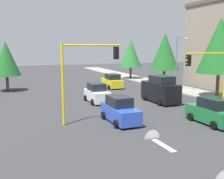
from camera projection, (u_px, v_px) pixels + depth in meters
The scene contains 15 objects.
ground_plane at pixel (123, 102), 28.19m from camera, with size 120.00×120.00×0.00m, color #353538.
sidewalk_kerb at pixel (179, 89), 36.63m from camera, with size 80.00×4.00×0.15m, color gray.
lane_arrow_near at pixel (156, 141), 16.54m from camera, with size 2.40×1.10×1.10m.
traffic_signal_near_left at pixel (209, 69), 24.19m from camera, with size 0.36×4.59×5.25m.
traffic_signal_near_right at pixel (86, 67), 19.93m from camera, with size 0.36×4.59×5.94m.
street_lamp_curbside at pixel (178, 57), 34.21m from camera, with size 2.15×0.28×7.00m.
tree_roadside_far at pixel (131, 53), 47.49m from camera, with size 3.77×3.77×6.86m.
tree_roadside_near at pixel (220, 45), 29.32m from camera, with size 4.82×4.82×8.84m.
tree_opposite_side at pixel (6, 59), 34.48m from camera, with size 3.52×3.52×6.41m.
tree_roadside_mid at pixel (165, 52), 38.43m from camera, with size 4.15×4.15×7.59m.
delivery_van_black at pixel (160, 90), 27.87m from camera, with size 4.80×2.22×2.77m.
car_white at pixel (97, 94), 27.99m from camera, with size 3.90×2.03×1.98m.
car_blue at pixel (120, 110), 20.59m from camera, with size 4.19×1.96×1.98m.
car_green at pixel (212, 112), 20.13m from camera, with size 4.07×2.05×1.98m.
car_yellow at pixel (112, 81), 37.71m from camera, with size 4.13×2.09×1.98m.
Camera 1 is at (25.20, -11.42, 5.69)m, focal length 43.57 mm.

